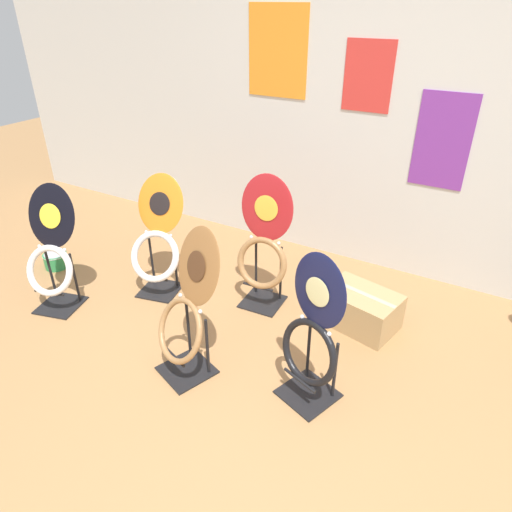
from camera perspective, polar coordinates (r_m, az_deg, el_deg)
name	(u,v)px	position (r m, az deg, el deg)	size (l,w,h in m)	color
ground_plane	(231,485)	(2.32, -3.15, -26.71)	(14.00, 14.00, 0.00)	#A37547
wall_back	(405,102)	(3.48, 18.17, 17.82)	(8.00, 0.07, 2.60)	silver
toilet_seat_display_navy_moon	(313,335)	(2.39, 7.09, -9.75)	(0.38, 0.36, 0.89)	black
toilet_seat_display_crimson_swirl	(264,248)	(3.10, 0.96, 1.00)	(0.38, 0.30, 0.95)	black
toilet_seat_display_jazz_black	(51,255)	(3.40, -24.21, 0.07)	(0.43, 0.41, 0.87)	black
toilet_seat_display_woodgrain	(188,310)	(2.57, -8.53, -6.72)	(0.46, 0.44, 0.89)	black
toilet_seat_display_orange_sun	(157,243)	(3.36, -12.26, 1.58)	(0.44, 0.44, 0.86)	black
paint_can	(56,260)	(4.06, -23.74, -0.42)	(0.19, 0.19, 0.12)	#2D8E4C
storage_box	(360,309)	(3.13, 12.92, -6.46)	(0.53, 0.42, 0.25)	tan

